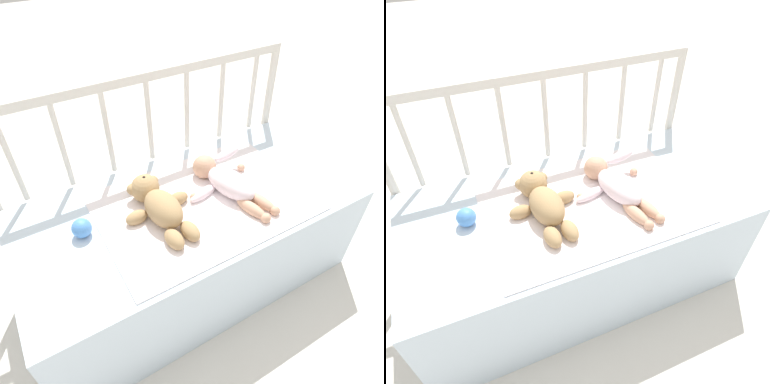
% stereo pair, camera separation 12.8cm
% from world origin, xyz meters
% --- Properties ---
extents(ground_plane, '(12.00, 12.00, 0.00)m').
position_xyz_m(ground_plane, '(0.00, 0.00, 0.00)').
color(ground_plane, silver).
extents(crib_mattress, '(1.34, 0.64, 0.46)m').
position_xyz_m(crib_mattress, '(0.00, 0.00, 0.23)').
color(crib_mattress, silver).
rests_on(crib_mattress, ground_plane).
extents(crib_rail, '(1.34, 0.04, 0.86)m').
position_xyz_m(crib_rail, '(0.00, 0.34, 0.61)').
color(crib_rail, beige).
rests_on(crib_rail, ground_plane).
extents(blanket, '(0.80, 0.55, 0.01)m').
position_xyz_m(blanket, '(0.04, -0.03, 0.47)').
color(blanket, white).
rests_on(blanket, crib_mattress).
extents(teddy_bear, '(0.26, 0.36, 0.11)m').
position_xyz_m(teddy_bear, '(-0.13, 0.00, 0.51)').
color(teddy_bear, tan).
rests_on(teddy_bear, crib_mattress).
extents(baby, '(0.32, 0.41, 0.11)m').
position_xyz_m(baby, '(0.16, -0.01, 0.51)').
color(baby, white).
rests_on(baby, crib_mattress).
extents(toy_ball, '(0.07, 0.07, 0.07)m').
position_xyz_m(toy_ball, '(-0.41, 0.05, 0.50)').
color(toy_ball, '#4C8CDB').
rests_on(toy_ball, crib_mattress).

